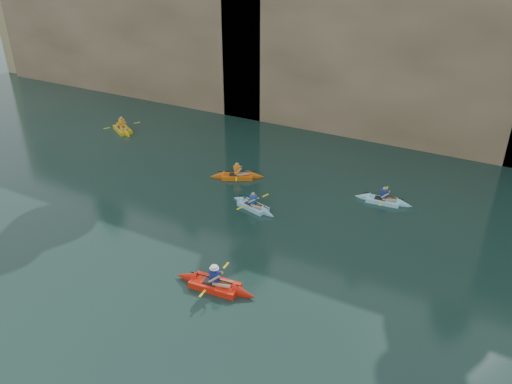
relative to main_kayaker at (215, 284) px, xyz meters
The scene contains 11 objects.
ground 4.03m from the main_kayaker, 97.71° to the right, with size 160.00×160.00×0.00m, color black.
cliff 26.66m from the main_kayaker, 91.19° to the left, with size 70.00×16.00×12.00m, color tan.
cliff_slab_west 28.19m from the main_kayaker, 137.82° to the left, with size 26.00×2.40×10.56m, color #A07F61.
cliff_slab_center 19.47m from the main_kayaker, 85.51° to the left, with size 24.00×2.40×11.40m, color #A07F61.
sea_cave_west 25.88m from the main_kayaker, 135.90° to the left, with size 4.50×1.00×4.00m, color black.
sea_cave_center 18.58m from the main_kayaker, 104.18° to the left, with size 3.50×1.00×3.20m, color black.
main_kayaker is the anchor object (origin of this frame).
kayaker_orange 9.58m from the main_kayaker, 115.84° to the left, with size 2.98×2.05×1.15m.
kayaker_ltblue_near 6.33m from the main_kayaker, 105.99° to the left, with size 2.87×2.14×1.10m.
kayaker_yellow 18.45m from the main_kayaker, 142.98° to the left, with size 3.07×2.22×1.28m.
kayaker_ltblue_mid 10.42m from the main_kayaker, 69.44° to the left, with size 2.93×2.18×1.09m.
Camera 1 is at (9.23, -8.50, 12.04)m, focal length 35.00 mm.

